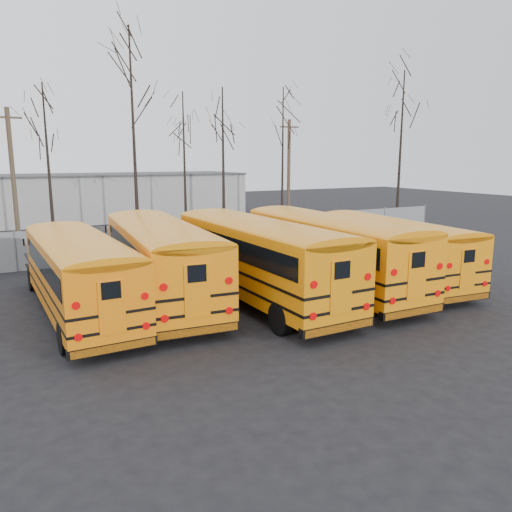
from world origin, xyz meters
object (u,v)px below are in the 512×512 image
utility_pole_right (289,174)px  bus_b (159,254)px  bus_a (78,268)px  bus_d (327,246)px  bus_e (389,244)px  bus_c (257,253)px  utility_pole_left (14,182)px

utility_pole_right → bus_b: bearing=-127.4°
bus_a → bus_b: bus_b is taller
bus_b → bus_d: size_ratio=1.00×
bus_a → bus_d: bearing=-8.2°
bus_b → utility_pole_right: (15.26, 14.97, 2.43)m
bus_a → utility_pole_right: utility_pole_right is taller
bus_a → bus_e: 13.28m
utility_pole_right → bus_e: bearing=-98.8°
bus_d → bus_e: size_ratio=1.11×
bus_d → utility_pole_right: 18.82m
bus_c → bus_e: bearing=-1.2°
bus_a → bus_c: bearing=-12.2°
bus_e → bus_c: bearing=-174.9°
bus_b → bus_e: size_ratio=1.11×
bus_a → bus_d: (9.84, -1.20, 0.16)m
utility_pole_left → bus_d: bearing=-60.4°
bus_e → utility_pole_left: bearing=141.0°
bus_d → bus_e: (3.38, -0.13, -0.20)m
utility_pole_left → bus_e: bearing=-53.1°
bus_c → utility_pole_left: bearing=117.7°
bus_e → utility_pole_left: 20.45m
bus_d → bus_e: bearing=-0.5°
bus_e → bus_d: bearing=-176.3°
bus_e → utility_pole_left: utility_pole_left is taller
bus_b → bus_d: bearing=-8.3°
bus_a → utility_pole_left: (-1.17, 12.99, 2.49)m
bus_a → bus_e: size_ratio=1.01×
bus_e → utility_pole_left: size_ratio=1.29×
bus_d → utility_pole_left: utility_pole_left is taller
bus_a → utility_pole_left: utility_pole_left is taller
bus_a → bus_c: bus_c is taller
bus_e → utility_pole_right: 17.70m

